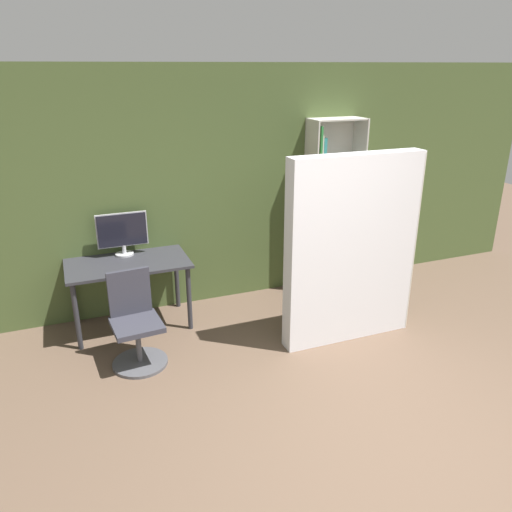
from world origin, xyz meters
TOP-DOWN VIEW (x-y plane):
  - ground_plane at (0.00, 0.00)m, footprint 16.00×16.00m
  - wall_back at (0.00, 3.15)m, footprint 8.00×0.06m
  - desk at (-1.48, 2.77)m, footprint 1.25×0.69m
  - monitor at (-1.48, 3.01)m, footprint 0.53×0.20m
  - office_chair at (-1.54, 2.04)m, footprint 0.52×0.52m
  - bookshelf at (0.97, 2.99)m, footprint 0.66×0.33m
  - mattress_near at (0.58, 1.73)m, footprint 1.40×0.20m

SIDE VIEW (x-z plane):
  - ground_plane at x=0.00m, z-range 0.00..0.00m
  - office_chair at x=-1.54m, z-range -0.09..0.81m
  - desk at x=-1.48m, z-range 0.28..1.03m
  - mattress_near at x=0.58m, z-range 0.00..1.91m
  - bookshelf at x=0.97m, z-range -0.05..2.04m
  - monitor at x=-1.48m, z-range 0.77..1.24m
  - wall_back at x=0.00m, z-range 0.00..2.70m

